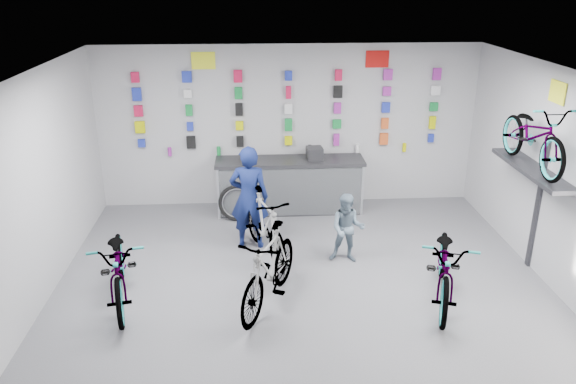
{
  "coord_description": "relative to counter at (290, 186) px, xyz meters",
  "views": [
    {
      "loc": [
        -0.65,
        -6.12,
        4.15
      ],
      "look_at": [
        -0.17,
        1.4,
        1.21
      ],
      "focal_mm": 35.0,
      "sensor_mm": 36.0,
      "label": 1
    }
  ],
  "objects": [
    {
      "name": "floor",
      "position": [
        0.0,
        -3.54,
        -0.49
      ],
      "size": [
        8.0,
        8.0,
        0.0
      ],
      "primitive_type": "plane",
      "color": "#505055",
      "rests_on": "ground"
    },
    {
      "name": "ceiling",
      "position": [
        0.0,
        -3.54,
        2.51
      ],
      "size": [
        8.0,
        8.0,
        0.0
      ],
      "primitive_type": "plane",
      "rotation": [
        3.14,
        0.0,
        0.0
      ],
      "color": "white",
      "rests_on": "wall_back"
    },
    {
      "name": "wall_back",
      "position": [
        0.0,
        0.46,
        1.01
      ],
      "size": [
        7.0,
        0.0,
        7.0
      ],
      "primitive_type": "plane",
      "rotation": [
        1.57,
        0.0,
        0.0
      ],
      "color": "#B5B5B7",
      "rests_on": "floor"
    },
    {
      "name": "wall_left",
      "position": [
        -3.5,
        -3.54,
        1.01
      ],
      "size": [
        0.0,
        8.0,
        8.0
      ],
      "primitive_type": "plane",
      "rotation": [
        1.57,
        0.0,
        1.57
      ],
      "color": "#B5B5B7",
      "rests_on": "floor"
    },
    {
      "name": "counter",
      "position": [
        0.0,
        0.0,
        0.0
      ],
      "size": [
        2.7,
        0.66,
        1.0
      ],
      "color": "black",
      "rests_on": "floor"
    },
    {
      "name": "merch_wall",
      "position": [
        -0.04,
        0.39,
        1.33
      ],
      "size": [
        5.57,
        0.08,
        1.56
      ],
      "color": "#1D2DA8",
      "rests_on": "wall_back"
    },
    {
      "name": "wall_bracket",
      "position": [
        3.33,
        -2.34,
        0.98
      ],
      "size": [
        0.39,
        1.9,
        2.0
      ],
      "color": "#333338",
      "rests_on": "wall_right"
    },
    {
      "name": "sign_left",
      "position": [
        -1.5,
        0.44,
        2.23
      ],
      "size": [
        0.42,
        0.02,
        0.3
      ],
      "primitive_type": "cube",
      "color": "#F8FF27",
      "rests_on": "wall_back"
    },
    {
      "name": "sign_right",
      "position": [
        1.6,
        0.44,
        2.23
      ],
      "size": [
        0.42,
        0.02,
        0.3
      ],
      "primitive_type": "cube",
      "color": "red",
      "rests_on": "wall_back"
    },
    {
      "name": "sign_side",
      "position": [
        3.48,
        -2.34,
        2.16
      ],
      "size": [
        0.02,
        0.4,
        0.3
      ],
      "primitive_type": "cube",
      "color": "#F8FF27",
      "rests_on": "wall_right"
    },
    {
      "name": "bike_left",
      "position": [
        -2.48,
        -2.93,
        0.03
      ],
      "size": [
        1.08,
        2.05,
        1.02
      ],
      "primitive_type": "imported",
      "rotation": [
        0.0,
        0.0,
        0.21
      ],
      "color": "gray",
      "rests_on": "floor"
    },
    {
      "name": "bike_center",
      "position": [
        -0.48,
        -3.17,
        0.05
      ],
      "size": [
        1.19,
        1.85,
        1.08
      ],
      "primitive_type": "imported",
      "rotation": [
        0.0,
        0.0,
        -0.42
      ],
      "color": "gray",
      "rests_on": "floor"
    },
    {
      "name": "bike_right",
      "position": [
        1.88,
        -3.2,
        0.03
      ],
      "size": [
        1.24,
        2.09,
        1.04
      ],
      "primitive_type": "imported",
      "rotation": [
        0.0,
        0.0,
        -0.3
      ],
      "color": "gray",
      "rests_on": "floor"
    },
    {
      "name": "bike_service",
      "position": [
        -0.5,
        -1.77,
        0.04
      ],
      "size": [
        1.03,
        1.83,
        1.06
      ],
      "primitive_type": "imported",
      "rotation": [
        0.0,
        0.0,
        0.32
      ],
      "color": "gray",
      "rests_on": "floor"
    },
    {
      "name": "bike_wall",
      "position": [
        3.25,
        -2.34,
        1.57
      ],
      "size": [
        0.63,
        1.8,
        0.95
      ],
      "primitive_type": "imported",
      "color": "gray",
      "rests_on": "wall_bracket"
    },
    {
      "name": "clerk",
      "position": [
        -0.74,
        -1.41,
        0.36
      ],
      "size": [
        0.65,
        0.46,
        1.69
      ],
      "primitive_type": "imported",
      "rotation": [
        0.0,
        0.0,
        3.04
      ],
      "color": "#0E1949",
      "rests_on": "floor"
    },
    {
      "name": "customer",
      "position": [
        0.74,
        -2.02,
        0.06
      ],
      "size": [
        0.61,
        0.51,
        1.09
      ],
      "primitive_type": "imported",
      "rotation": [
        0.0,
        0.0,
        -0.21
      ],
      "color": "slate",
      "rests_on": "floor"
    },
    {
      "name": "spare_wheel",
      "position": [
        -0.97,
        -0.37,
        -0.16
      ],
      "size": [
        0.66,
        0.17,
        0.67
      ],
      "rotation": [
        0.0,
        0.0,
        0.0
      ],
      "color": "black",
      "rests_on": "floor"
    },
    {
      "name": "register",
      "position": [
        0.45,
        0.01,
        0.62
      ],
      "size": [
        0.3,
        0.32,
        0.22
      ],
      "primitive_type": "cube",
      "rotation": [
        0.0,
        0.0,
        0.07
      ],
      "color": "black",
      "rests_on": "counter"
    }
  ]
}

